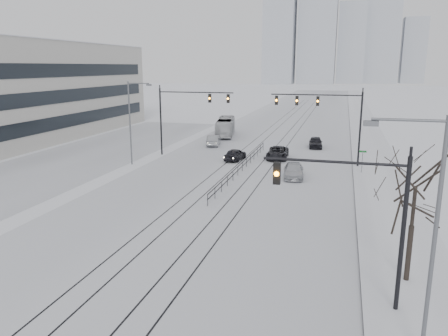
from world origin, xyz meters
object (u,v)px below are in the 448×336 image
Objects in this scene: sedan_sb_inner at (235,155)px; sedan_nb_far at (316,142)px; sedan_nb_front at (278,153)px; sedan_nb_right at (294,171)px; sedan_sb_outer at (214,140)px; box_truck at (225,127)px; bare_tree at (415,197)px; traffic_mast_near at (364,210)px.

sedan_nb_far reaches higher than sedan_sb_inner.
sedan_nb_front is 8.80m from sedan_nb_right.
sedan_nb_front is at bearing -119.15° from sedan_nb_far.
sedan_sb_outer is at bearing 143.50° from sedan_nb_front.
bare_tree is at bearing 104.94° from box_truck.
sedan_nb_far is at bearing 96.33° from traffic_mast_near.
sedan_nb_front is 0.50× the size of box_truck.
sedan_nb_far is at bearing 143.94° from box_truck.
traffic_mast_near reaches higher than sedan_nb_front.
traffic_mast_near is 1.74× the size of sedan_sb_inner.
sedan_sb_outer is at bearing 115.45° from traffic_mast_near.
sedan_nb_right is (12.50, -14.79, -0.07)m from sedan_sb_outer.
box_truck is at bearing 115.89° from bare_tree.
bare_tree reaches higher than box_truck.
box_truck reaches higher than sedan_sb_outer.
box_truck is (-0.67, 8.62, 0.66)m from sedan_sb_outer.
traffic_mast_near is 0.70× the size of box_truck.
sedan_sb_inner is at bearing 120.29° from bare_tree.
sedan_nb_right is at bearing -74.31° from sedan_nb_front.
traffic_mast_near is 32.49m from sedan_nb_front.
sedan_sb_outer is 0.89× the size of sedan_nb_front.
bare_tree is at bearing 51.24° from traffic_mast_near.
sedan_sb_inner is 5.06m from sedan_nb_front.
box_truck is (-21.00, 43.26, -3.09)m from bare_tree.
box_truck is at bearing 113.19° from sedan_nb_right.
sedan_sb_outer is 13.66m from sedan_nb_far.
sedan_nb_front is (9.69, -6.44, -0.04)m from sedan_sb_outer.
bare_tree is at bearing 127.07° from sedan_sb_inner.
box_truck is at bearing 121.63° from sedan_nb_front.
sedan_sb_inner is 0.80× the size of sedan_nb_front.
bare_tree reaches higher than sedan_sb_inner.
sedan_nb_far is 15.69m from box_truck.
bare_tree reaches higher than sedan_nb_right.
traffic_mast_near is 1.15× the size of bare_tree.
box_truck is (-5.80, 17.24, 0.72)m from sedan_sb_inner.
sedan_nb_front is (-10.63, 28.19, -3.79)m from bare_tree.
sedan_sb_outer is 0.97× the size of sedan_nb_right.
traffic_mast_near reaches higher than sedan_nb_right.
traffic_mast_near is 40.04m from sedan_nb_far.
sedan_nb_right is at bearing 120.04° from sedan_sb_outer.
sedan_nb_far is at bearing 100.54° from bare_tree.
sedan_sb_inner is at bearing 133.90° from sedan_nb_right.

